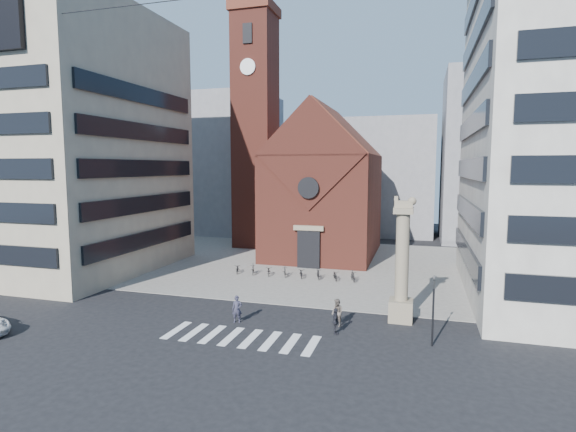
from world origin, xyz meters
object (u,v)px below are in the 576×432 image
(traffic_light, at_px, (433,309))
(pedestrian_1, at_px, (337,313))
(scooter_0, at_px, (238,269))
(lion_column, at_px, (402,272))
(pedestrian_2, at_px, (335,321))
(pedestrian_0, at_px, (237,309))

(traffic_light, xyz_separation_m, pedestrian_1, (-6.04, 1.73, -1.37))
(pedestrian_1, xyz_separation_m, scooter_0, (-12.26, 11.96, -0.42))
(lion_column, distance_m, pedestrian_2, 5.99)
(pedestrian_0, height_order, scooter_0, pedestrian_0)
(traffic_light, bearing_deg, pedestrian_2, 177.41)
(lion_column, relative_size, traffic_light, 2.02)
(lion_column, bearing_deg, pedestrian_1, -150.75)
(pedestrian_0, bearing_deg, pedestrian_2, -19.36)
(pedestrian_1, height_order, scooter_0, pedestrian_1)
(pedestrian_0, distance_m, pedestrian_1, 6.83)
(scooter_0, bearing_deg, traffic_light, -55.71)
(pedestrian_2, relative_size, scooter_0, 0.99)
(traffic_light, xyz_separation_m, scooter_0, (-18.30, 13.70, -1.79))
(traffic_light, height_order, pedestrian_1, traffic_light)
(pedestrian_0, bearing_deg, pedestrian_1, -6.99)
(pedestrian_2, bearing_deg, scooter_0, 33.14)
(traffic_light, bearing_deg, pedestrian_0, 177.86)
(pedestrian_1, relative_size, pedestrian_2, 1.09)
(lion_column, bearing_deg, pedestrian_0, -161.87)
(traffic_light, relative_size, pedestrian_1, 2.34)
(scooter_0, bearing_deg, pedestrian_2, -66.15)
(lion_column, relative_size, pedestrian_1, 4.72)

